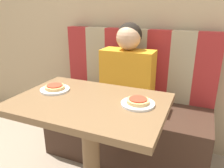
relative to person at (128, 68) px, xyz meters
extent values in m
cube|color=#382319|center=(0.00, 0.00, -0.55)|extent=(1.31, 0.55, 0.48)
cube|color=maroon|center=(-0.56, 0.23, -0.02)|extent=(0.19, 0.09, 0.58)
cube|color=tan|center=(-0.38, 0.23, -0.02)|extent=(0.19, 0.09, 0.58)
cube|color=maroon|center=(-0.19, 0.23, -0.02)|extent=(0.19, 0.09, 0.58)
cube|color=tan|center=(0.00, 0.23, -0.02)|extent=(0.19, 0.09, 0.58)
cube|color=maroon|center=(0.19, 0.23, -0.02)|extent=(0.19, 0.09, 0.58)
cube|color=tan|center=(0.38, 0.23, -0.02)|extent=(0.19, 0.09, 0.58)
cube|color=maroon|center=(0.56, 0.23, -0.02)|extent=(0.19, 0.09, 0.58)
cube|color=brown|center=(0.00, -0.62, -0.04)|extent=(0.81, 0.56, 0.03)
cylinder|color=brown|center=(0.00, -0.62, -0.42)|extent=(0.10, 0.10, 0.73)
cube|color=orange|center=(0.00, 0.00, -0.09)|extent=(0.40, 0.18, 0.45)
sphere|color=tan|center=(0.00, 0.00, 0.23)|extent=(0.18, 0.18, 0.18)
sphere|color=black|center=(0.00, 0.02, 0.24)|extent=(0.19, 0.19, 0.19)
cylinder|color=white|center=(-0.25, -0.57, -0.02)|extent=(0.17, 0.17, 0.01)
cylinder|color=white|center=(0.25, -0.57, -0.02)|extent=(0.17, 0.17, 0.01)
cylinder|color=tan|center=(-0.25, -0.57, 0.00)|extent=(0.12, 0.12, 0.02)
cylinder|color=#B73823|center=(-0.25, -0.57, 0.01)|extent=(0.09, 0.09, 0.01)
cylinder|color=tan|center=(0.25, -0.57, 0.00)|extent=(0.12, 0.12, 0.02)
cylinder|color=#B73823|center=(0.25, -0.57, 0.01)|extent=(0.09, 0.09, 0.01)
camera|label=1|loc=(0.53, -1.55, 0.44)|focal=35.00mm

